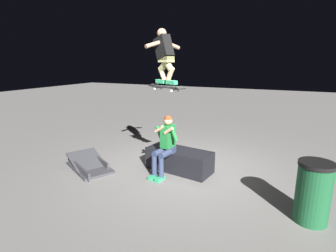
{
  "coord_description": "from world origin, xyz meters",
  "views": [
    {
      "loc": [
        -2.13,
        5.43,
        2.47
      ],
      "look_at": [
        0.27,
        0.33,
        1.1
      ],
      "focal_mm": 28.36,
      "sensor_mm": 36.0,
      "label": 1
    }
  ],
  "objects_px": {
    "trash_bin": "(313,192)",
    "skateboard": "(166,87)",
    "person_sitting_on_ledge": "(165,143)",
    "ledge_box_main": "(179,160)",
    "kicker_ramp": "(90,166)",
    "skater_airborne": "(164,54)"
  },
  "relations": [
    {
      "from": "skateboard",
      "to": "skater_airborne",
      "type": "distance_m",
      "value": 0.69
    },
    {
      "from": "ledge_box_main",
      "to": "skater_airborne",
      "type": "xyz_separation_m",
      "value": [
        0.25,
        0.24,
        2.38
      ]
    },
    {
      "from": "person_sitting_on_ledge",
      "to": "kicker_ramp",
      "type": "relative_size",
      "value": 0.93
    },
    {
      "from": "ledge_box_main",
      "to": "trash_bin",
      "type": "relative_size",
      "value": 1.52
    },
    {
      "from": "trash_bin",
      "to": "kicker_ramp",
      "type": "bearing_deg",
      "value": -2.04
    },
    {
      "from": "skateboard",
      "to": "ledge_box_main",
      "type": "bearing_deg",
      "value": -127.46
    },
    {
      "from": "person_sitting_on_ledge",
      "to": "kicker_ramp",
      "type": "xyz_separation_m",
      "value": [
        1.76,
        0.48,
        -0.68
      ]
    },
    {
      "from": "ledge_box_main",
      "to": "skateboard",
      "type": "bearing_deg",
      "value": 52.54
    },
    {
      "from": "skateboard",
      "to": "kicker_ramp",
      "type": "relative_size",
      "value": 0.7
    },
    {
      "from": "ledge_box_main",
      "to": "skater_airborne",
      "type": "height_order",
      "value": "skater_airborne"
    },
    {
      "from": "person_sitting_on_ledge",
      "to": "ledge_box_main",
      "type": "bearing_deg",
      "value": -118.23
    },
    {
      "from": "person_sitting_on_ledge",
      "to": "trash_bin",
      "type": "height_order",
      "value": "person_sitting_on_ledge"
    },
    {
      "from": "skater_airborne",
      "to": "trash_bin",
      "type": "bearing_deg",
      "value": 165.65
    },
    {
      "from": "ledge_box_main",
      "to": "person_sitting_on_ledge",
      "type": "distance_m",
      "value": 0.63
    },
    {
      "from": "ledge_box_main",
      "to": "person_sitting_on_ledge",
      "type": "height_order",
      "value": "person_sitting_on_ledge"
    },
    {
      "from": "skateboard",
      "to": "trash_bin",
      "type": "bearing_deg",
      "value": 165.85
    },
    {
      "from": "trash_bin",
      "to": "skateboard",
      "type": "bearing_deg",
      "value": -14.15
    },
    {
      "from": "ledge_box_main",
      "to": "skateboard",
      "type": "xyz_separation_m",
      "value": [
        0.2,
        0.27,
        1.69
      ]
    },
    {
      "from": "person_sitting_on_ledge",
      "to": "skateboard",
      "type": "bearing_deg",
      "value": -78.54
    },
    {
      "from": "skater_airborne",
      "to": "kicker_ramp",
      "type": "bearing_deg",
      "value": 19.09
    },
    {
      "from": "ledge_box_main",
      "to": "skateboard",
      "type": "height_order",
      "value": "skateboard"
    },
    {
      "from": "skater_airborne",
      "to": "trash_bin",
      "type": "height_order",
      "value": "skater_airborne"
    }
  ]
}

